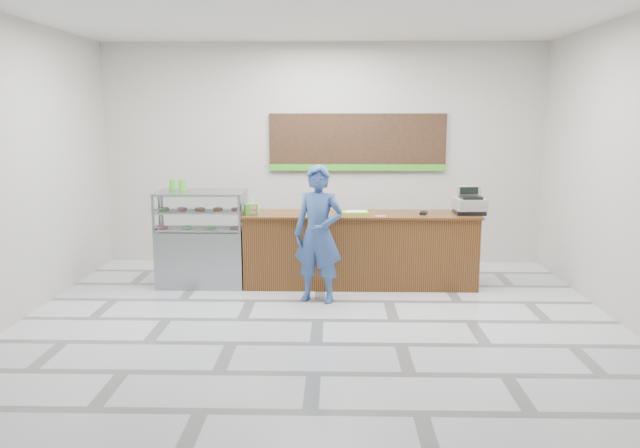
{
  "coord_description": "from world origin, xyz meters",
  "views": [
    {
      "loc": [
        0.19,
        -7.0,
        2.38
      ],
      "look_at": [
        0.0,
        0.9,
        0.99
      ],
      "focal_mm": 35.0,
      "sensor_mm": 36.0,
      "label": 1
    }
  ],
  "objects_px": {
    "cash_register": "(469,204)",
    "serving_tray": "(354,212)",
    "customer": "(318,234)",
    "display_case": "(202,238)",
    "sales_counter": "(360,249)"
  },
  "relations": [
    {
      "from": "cash_register",
      "to": "customer",
      "type": "relative_size",
      "value": 0.25
    },
    {
      "from": "serving_tray",
      "to": "cash_register",
      "type": "bearing_deg",
      "value": -4.81
    },
    {
      "from": "cash_register",
      "to": "customer",
      "type": "distance_m",
      "value": 2.22
    },
    {
      "from": "cash_register",
      "to": "customer",
      "type": "bearing_deg",
      "value": -164.84
    },
    {
      "from": "cash_register",
      "to": "serving_tray",
      "type": "distance_m",
      "value": 1.59
    },
    {
      "from": "sales_counter",
      "to": "display_case",
      "type": "distance_m",
      "value": 2.23
    },
    {
      "from": "sales_counter",
      "to": "serving_tray",
      "type": "height_order",
      "value": "serving_tray"
    },
    {
      "from": "sales_counter",
      "to": "customer",
      "type": "relative_size",
      "value": 1.85
    },
    {
      "from": "sales_counter",
      "to": "cash_register",
      "type": "bearing_deg",
      "value": 0.05
    },
    {
      "from": "display_case",
      "to": "serving_tray",
      "type": "distance_m",
      "value": 2.17
    },
    {
      "from": "sales_counter",
      "to": "customer",
      "type": "distance_m",
      "value": 1.02
    },
    {
      "from": "cash_register",
      "to": "serving_tray",
      "type": "xyz_separation_m",
      "value": [
        -1.58,
        0.05,
        -0.13
      ]
    },
    {
      "from": "cash_register",
      "to": "serving_tray",
      "type": "relative_size",
      "value": 1.11
    },
    {
      "from": "serving_tray",
      "to": "customer",
      "type": "bearing_deg",
      "value": -123.65
    },
    {
      "from": "display_case",
      "to": "cash_register",
      "type": "xyz_separation_m",
      "value": [
        3.72,
        0.0,
        0.49
      ]
    }
  ]
}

